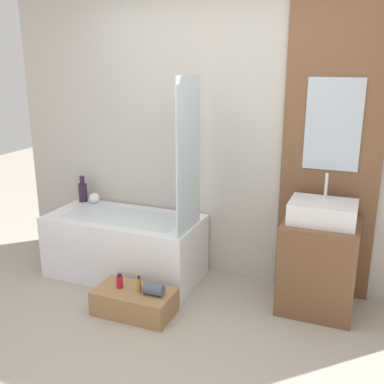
{
  "coord_description": "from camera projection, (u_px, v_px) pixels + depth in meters",
  "views": [
    {
      "loc": [
        1.13,
        -2.08,
        1.9
      ],
      "look_at": [
        0.01,
        0.72,
        1.01
      ],
      "focal_mm": 42.0,
      "sensor_mm": 36.0,
      "label": 1
    }
  ],
  "objects": [
    {
      "name": "towel_roll",
      "position": [
        153.0,
        289.0,
        3.39
      ],
      "size": [
        0.16,
        0.09,
        0.09
      ],
      "primitive_type": "cylinder",
      "rotation": [
        0.0,
        1.57,
        0.0
      ],
      "color": "#4C5666",
      "rests_on": "wooden_step_bench"
    },
    {
      "name": "vase_round_light",
      "position": [
        94.0,
        198.0,
        4.36
      ],
      "size": [
        0.1,
        0.1,
        0.1
      ],
      "primitive_type": "sphere",
      "color": "white",
      "rests_on": "bathtub"
    },
    {
      "name": "vase_tall_dark",
      "position": [
        83.0,
        191.0,
        4.4
      ],
      "size": [
        0.08,
        0.08,
        0.26
      ],
      "color": "#2D1E33",
      "rests_on": "bathtub"
    },
    {
      "name": "bottle_soap_primary",
      "position": [
        120.0,
        281.0,
        3.49
      ],
      "size": [
        0.05,
        0.05,
        0.12
      ],
      "color": "#B21928",
      "rests_on": "wooden_step_bench"
    },
    {
      "name": "bathtub",
      "position": [
        125.0,
        245.0,
        4.08
      ],
      "size": [
        1.38,
        0.67,
        0.56
      ],
      "color": "white",
      "rests_on": "ground_plane"
    },
    {
      "name": "wall_wood_accent",
      "position": [
        332.0,
        140.0,
        3.48
      ],
      "size": [
        0.76,
        0.04,
        2.6
      ],
      "color": "brown",
      "rests_on": "ground_plane"
    },
    {
      "name": "bottle_soap_secondary",
      "position": [
        139.0,
        285.0,
        3.43
      ],
      "size": [
        0.04,
        0.04,
        0.13
      ],
      "color": "#B2752D",
      "rests_on": "wooden_step_bench"
    },
    {
      "name": "wooden_step_bench",
      "position": [
        134.0,
        302.0,
        3.49
      ],
      "size": [
        0.62,
        0.33,
        0.2
      ],
      "primitive_type": "cube",
      "color": "#997047",
      "rests_on": "ground_plane"
    },
    {
      "name": "glass_shower_screen",
      "position": [
        189.0,
        156.0,
        3.52
      ],
      "size": [
        0.01,
        0.47,
        1.23
      ],
      "primitive_type": "cube",
      "color": "silver",
      "rests_on": "bathtub"
    },
    {
      "name": "wall_tiled_back",
      "position": [
        228.0,
        134.0,
        3.84
      ],
      "size": [
        4.2,
        0.06,
        2.6
      ],
      "primitive_type": "cube",
      "color": "#B7B2A8",
      "rests_on": "ground_plane"
    },
    {
      "name": "ground_plane",
      "position": [
        148.0,
        378.0,
        2.8
      ],
      "size": [
        12.0,
        12.0,
        0.0
      ],
      "primitive_type": "plane",
      "color": "#A39989"
    },
    {
      "name": "vanity_cabinet",
      "position": [
        318.0,
        266.0,
        3.5
      ],
      "size": [
        0.57,
        0.52,
        0.72
      ],
      "primitive_type": "cube",
      "color": "brown",
      "rests_on": "ground_plane"
    },
    {
      "name": "sink",
      "position": [
        323.0,
        212.0,
        3.38
      ],
      "size": [
        0.49,
        0.36,
        0.36
      ],
      "color": "white",
      "rests_on": "vanity_cabinet"
    }
  ]
}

